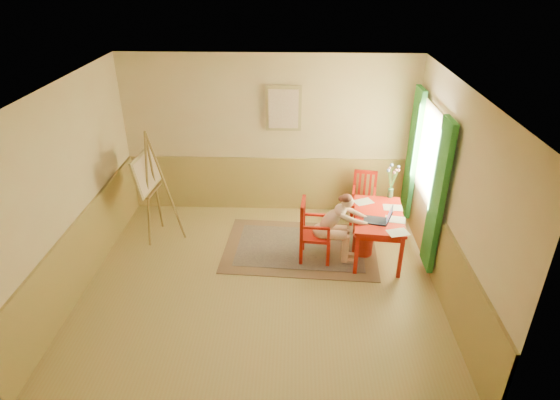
{
  "coord_description": "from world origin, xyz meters",
  "views": [
    {
      "loc": [
        0.46,
        -5.35,
        4.16
      ],
      "look_at": [
        0.25,
        0.55,
        1.05
      ],
      "focal_mm": 29.84,
      "sensor_mm": 36.0,
      "label": 1
    }
  ],
  "objects_px": {
    "chair_back": "(364,198)",
    "laptop": "(380,219)",
    "easel": "(149,176)",
    "chair_left": "(312,231)",
    "table": "(378,219)",
    "figure": "(336,224)"
  },
  "relations": [
    {
      "from": "chair_left",
      "to": "easel",
      "type": "height_order",
      "value": "easel"
    },
    {
      "from": "figure",
      "to": "easel",
      "type": "bearing_deg",
      "value": 168.62
    },
    {
      "from": "table",
      "to": "easel",
      "type": "xyz_separation_m",
      "value": [
        -3.56,
        0.43,
        0.46
      ]
    },
    {
      "from": "table",
      "to": "chair_back",
      "type": "distance_m",
      "value": 1.08
    },
    {
      "from": "figure",
      "to": "easel",
      "type": "height_order",
      "value": "easel"
    },
    {
      "from": "chair_left",
      "to": "chair_back",
      "type": "distance_m",
      "value": 1.51
    },
    {
      "from": "laptop",
      "to": "table",
      "type": "bearing_deg",
      "value": 83.89
    },
    {
      "from": "chair_left",
      "to": "laptop",
      "type": "distance_m",
      "value": 1.01
    },
    {
      "from": "chair_back",
      "to": "chair_left",
      "type": "bearing_deg",
      "value": -127.44
    },
    {
      "from": "chair_left",
      "to": "figure",
      "type": "xyz_separation_m",
      "value": [
        0.34,
        -0.02,
        0.13
      ]
    },
    {
      "from": "table",
      "to": "figure",
      "type": "xyz_separation_m",
      "value": [
        -0.66,
        -0.16,
        -0.01
      ]
    },
    {
      "from": "easel",
      "to": "figure",
      "type": "bearing_deg",
      "value": -11.38
    },
    {
      "from": "chair_back",
      "to": "laptop",
      "type": "relative_size",
      "value": 2.04
    },
    {
      "from": "table",
      "to": "chair_left",
      "type": "relative_size",
      "value": 1.28
    },
    {
      "from": "easel",
      "to": "table",
      "type": "bearing_deg",
      "value": -6.82
    },
    {
      "from": "chair_back",
      "to": "laptop",
      "type": "bearing_deg",
      "value": -87.59
    },
    {
      "from": "chair_left",
      "to": "figure",
      "type": "height_order",
      "value": "figure"
    },
    {
      "from": "chair_back",
      "to": "table",
      "type": "bearing_deg",
      "value": -85.81
    },
    {
      "from": "table",
      "to": "chair_left",
      "type": "distance_m",
      "value": 1.01
    },
    {
      "from": "easel",
      "to": "chair_back",
      "type": "bearing_deg",
      "value": 10.27
    },
    {
      "from": "chair_left",
      "to": "figure",
      "type": "relative_size",
      "value": 0.87
    },
    {
      "from": "laptop",
      "to": "easel",
      "type": "xyz_separation_m",
      "value": [
        -3.54,
        0.65,
        0.32
      ]
    }
  ]
}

